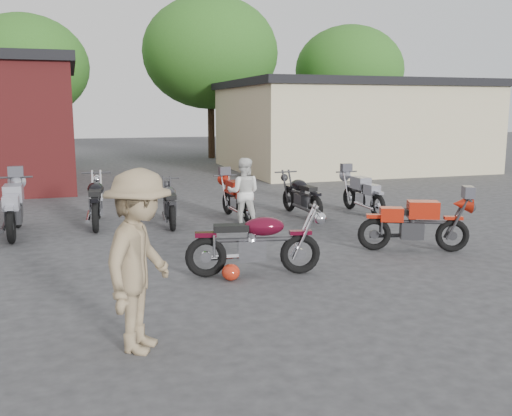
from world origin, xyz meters
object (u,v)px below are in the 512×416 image
object	(u,v)px
person_light	(244,192)
row_bike_2	(96,198)
row_bike_4	(237,197)
person_tan	(140,261)
vintage_motorcycle	(256,239)
row_bike_1	(14,206)
helmet	(231,272)
row_bike_5	(301,193)
row_bike_3	(170,201)
row_bike_6	(363,192)
sportbike	(416,221)

from	to	relation	value
person_light	row_bike_2	distance (m)	3.34
row_bike_4	person_tan	bearing A→B (deg)	150.62
vintage_motorcycle	row_bike_1	bearing A→B (deg)	142.23
helmet	row_bike_5	world-z (taller)	row_bike_5
vintage_motorcycle	row_bike_2	xyz separation A→B (m)	(-2.24, 4.86, 0.02)
row_bike_1	row_bike_3	distance (m)	3.27
row_bike_2	row_bike_5	size ratio (longest dim) A/B	1.10
vintage_motorcycle	row_bike_3	xyz separation A→B (m)	(-0.64, 4.43, -0.06)
helmet	row_bike_3	xyz separation A→B (m)	(-0.19, 4.56, 0.41)
person_light	row_bike_6	distance (m)	3.38
row_bike_2	row_bike_3	size ratio (longest dim) A/B	1.14
row_bike_1	row_bike_6	xyz separation A→B (m)	(8.12, 0.00, -0.08)
sportbike	row_bike_5	bearing A→B (deg)	122.43
person_light	row_bike_3	xyz separation A→B (m)	(-1.55, 0.71, -0.23)
person_tan	row_bike_2	size ratio (longest dim) A/B	0.93
person_light	person_tan	distance (m)	6.70
row_bike_3	row_bike_4	world-z (taller)	row_bike_3
row_bike_5	row_bike_4	bearing A→B (deg)	82.54
row_bike_4	row_bike_6	size ratio (longest dim) A/B	0.99
person_tan	row_bike_5	distance (m)	8.28
helmet	row_bike_4	bearing A→B (deg)	72.86
row_bike_2	row_bike_5	distance (m)	4.87
person_tan	row_bike_2	xyz separation A→B (m)	(-0.19, 7.15, -0.38)
person_light	row_bike_3	distance (m)	1.72
vintage_motorcycle	row_bike_4	distance (m)	4.72
row_bike_5	sportbike	bearing A→B (deg)	-175.30
row_bike_3	helmet	bearing A→B (deg)	-172.63
person_light	row_bike_2	world-z (taller)	person_light
vintage_motorcycle	row_bike_1	world-z (taller)	row_bike_1
row_bike_2	row_bike_3	distance (m)	1.65
vintage_motorcycle	row_bike_1	size ratio (longest dim) A/B	0.96
row_bike_3	row_bike_1	bearing A→B (deg)	96.45
row_bike_2	row_bike_6	size ratio (longest dim) A/B	1.13
row_bike_1	row_bike_3	size ratio (longest dim) A/B	1.15
row_bike_3	row_bike_4	distance (m)	1.66
sportbike	vintage_motorcycle	bearing A→B (deg)	-147.09
helmet	row_bike_2	xyz separation A→B (m)	(-1.78, 4.99, 0.49)
row_bike_2	vintage_motorcycle	bearing A→B (deg)	-151.23
person_light	row_bike_4	xyz separation A→B (m)	(0.10, 0.88, -0.23)
helmet	person_light	xyz separation A→B (m)	(1.36, 3.85, 0.64)
sportbike	row_bike_1	bearing A→B (deg)	175.23
helmet	row_bike_1	distance (m)	5.68
helmet	row_bike_6	distance (m)	6.49
row_bike_5	person_tan	bearing A→B (deg)	140.75
row_bike_6	person_tan	bearing A→B (deg)	134.58
helmet	row_bike_5	xyz separation A→B (m)	(3.07, 4.66, 0.43)
row_bike_3	person_light	bearing A→B (deg)	-109.62
helmet	row_bike_4	size ratio (longest dim) A/B	0.15
helmet	row_bike_3	size ratio (longest dim) A/B	0.15
person_light	person_tan	world-z (taller)	person_tan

